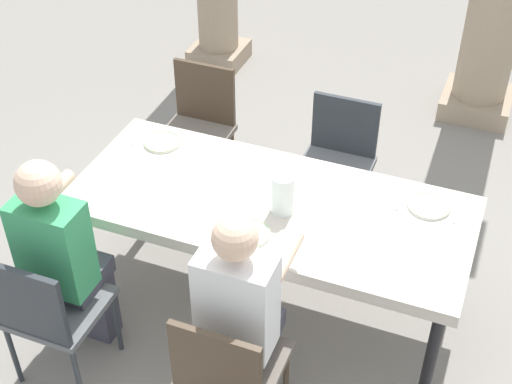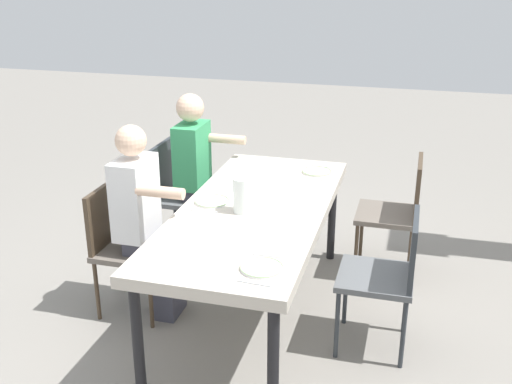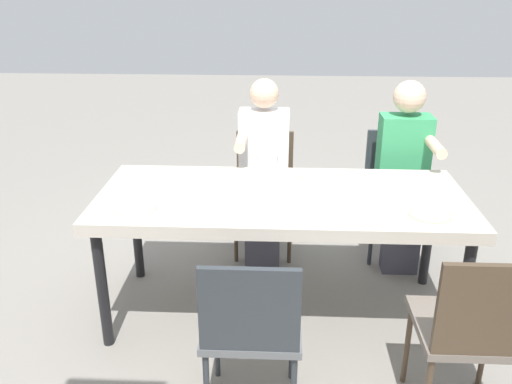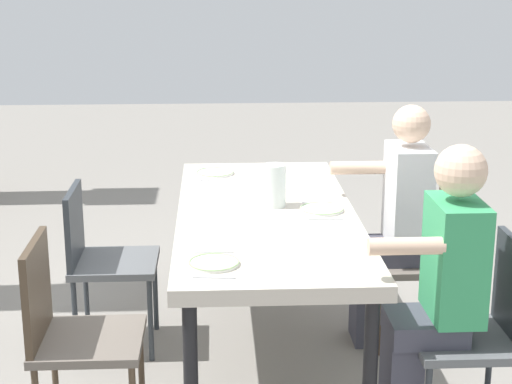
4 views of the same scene
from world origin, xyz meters
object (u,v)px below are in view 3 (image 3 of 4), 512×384
at_px(chair_mid_south, 264,184).
at_px(plate_1, 283,175).
at_px(dining_table, 282,205).
at_px(chair_west_north, 473,327).
at_px(plate_0, 430,215).
at_px(water_pitcher, 267,175).
at_px(chair_mid_north, 251,324).
at_px(diner_man_white, 404,170).
at_px(chair_west_south, 395,185).
at_px(plate_2, 136,209).
at_px(diner_woman_green, 263,168).

bearing_deg(chair_mid_south, plate_1, 103.07).
bearing_deg(dining_table, chair_mid_south, -81.68).
bearing_deg(chair_west_north, plate_0, -83.67).
height_order(chair_mid_south, water_pitcher, water_pitcher).
distance_m(chair_mid_north, diner_man_white, 1.81).
distance_m(dining_table, chair_west_south, 1.21).
bearing_deg(plate_0, diner_man_white, -94.27).
xyz_separation_m(dining_table, plate_0, (-0.76, 0.27, 0.07)).
bearing_deg(chair_west_south, plate_0, 86.64).
distance_m(chair_west_south, plate_2, 1.97).
distance_m(diner_man_white, plate_0, 0.94).
distance_m(chair_west_south, plate_1, 1.04).
distance_m(diner_woman_green, plate_1, 0.44).
xyz_separation_m(diner_woman_green, diner_man_white, (-0.96, 0.02, 0.01)).
distance_m(chair_mid_south, plate_1, 0.66).
xyz_separation_m(chair_west_south, plate_2, (1.60, 1.12, 0.28)).
bearing_deg(chair_west_south, dining_table, 46.28).
distance_m(chair_west_north, chair_mid_south, 1.97).
xyz_separation_m(chair_west_north, plate_0, (0.07, -0.60, 0.25)).
relative_size(dining_table, plate_0, 9.80).
height_order(chair_west_north, chair_mid_north, chair_west_north).
relative_size(chair_mid_north, diner_man_white, 0.68).
xyz_separation_m(dining_table, plate_2, (0.77, 0.26, 0.07)).
xyz_separation_m(dining_table, water_pitcher, (0.08, -0.05, 0.16)).
height_order(chair_west_north, chair_mid_south, chair_west_north).
height_order(dining_table, chair_west_south, chair_west_south).
bearing_deg(plate_1, diner_woman_green, -71.06).
distance_m(dining_table, chair_mid_north, 0.89).
bearing_deg(diner_man_white, chair_mid_south, -11.82).
xyz_separation_m(chair_west_south, diner_woman_green, (0.96, 0.18, 0.18)).
xyz_separation_m(chair_mid_south, water_pitcher, (-0.04, 0.82, 0.38)).
bearing_deg(plate_0, plate_1, -35.96).
bearing_deg(dining_table, chair_west_south, -133.72).
bearing_deg(plate_2, diner_woman_green, -124.36).
relative_size(plate_0, plate_1, 0.96).
xyz_separation_m(chair_mid_south, plate_1, (-0.14, 0.58, 0.29)).
relative_size(plate_1, water_pitcher, 1.00).
distance_m(diner_man_white, water_pitcher, 1.12).
bearing_deg(plate_0, chair_mid_north, 33.87).
distance_m(chair_west_north, plate_0, 0.65).
distance_m(chair_mid_south, water_pitcher, 0.90).
bearing_deg(dining_table, chair_west_north, 133.74).
bearing_deg(water_pitcher, diner_man_white, -145.98).
height_order(dining_table, chair_west_north, chair_west_north).
distance_m(dining_table, plate_1, 0.29).
height_order(chair_west_north, plate_2, chair_west_north).
relative_size(chair_mid_north, plate_2, 3.94).
bearing_deg(chair_west_north, diner_man_white, -90.11).
height_order(chair_west_south, plate_0, chair_west_south).
xyz_separation_m(chair_mid_south, diner_woman_green, (0.00, 0.18, 0.19)).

